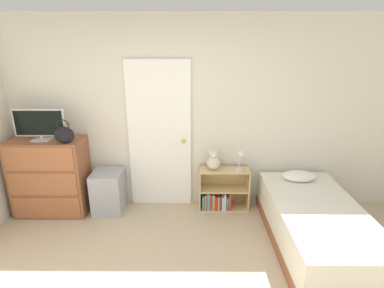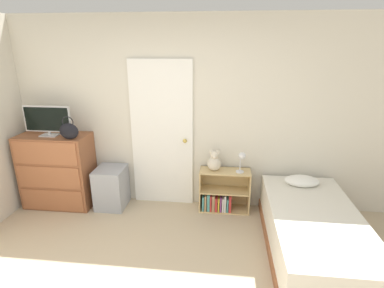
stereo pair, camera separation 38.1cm
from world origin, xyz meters
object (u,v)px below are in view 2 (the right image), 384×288
handbag (69,131)px  bookshelf (221,194)px  tv (47,120)px  bed (313,233)px  dresser (58,171)px  desk_lamp (242,158)px  teddy_bear (214,162)px  storage_bin (111,187)px

handbag → bookshelf: handbag is taller
tv → bed: size_ratio=0.33×
tv → bed: bearing=-11.6°
bed → tv: bearing=168.4°
dresser → bookshelf: (2.27, 0.10, -0.29)m
dresser → tv: bearing=-130.3°
desk_lamp → bed: (0.76, -0.76, -0.53)m
teddy_bear → desk_lamp: size_ratio=1.01×
teddy_bear → bed: bearing=-35.8°
teddy_bear → handbag: bearing=-172.6°
handbag → bookshelf: (1.95, 0.24, -0.91)m
bookshelf → desk_lamp: (0.25, -0.04, 0.56)m
handbag → desk_lamp: size_ratio=1.06×
dresser → bed: (3.27, -0.70, -0.26)m
bookshelf → teddy_bear: size_ratio=2.37×
dresser → teddy_bear: size_ratio=3.61×
tv → bookshelf: tv is taller
dresser → handbag: size_ratio=3.42×
handbag → bed: bearing=-10.8°
handbag → teddy_bear: 1.90m
tv → teddy_bear: size_ratio=2.22×
tv → handbag: tv is taller
storage_bin → desk_lamp: desk_lamp is taller
handbag → storage_bin: handbag is taller
bed → bookshelf: bearing=141.5°
desk_lamp → handbag: bearing=-174.8°
storage_bin → desk_lamp: 1.84m
tv → teddy_bear: tv is taller
teddy_bear → storage_bin: bearing=-177.0°
handbag → desk_lamp: bearing=5.2°
bookshelf → dresser: bearing=-177.6°
handbag → bookshelf: bearing=7.0°
bookshelf → bed: bed is taller
handbag → storage_bin: bearing=21.4°
bookshelf → teddy_bear: teddy_bear is taller
dresser → teddy_bear: bearing=2.5°
tv → bookshelf: size_ratio=0.94×
bookshelf → storage_bin: bearing=-177.2°
desk_lamp → bed: bearing=-45.2°
storage_bin → tv: bearing=-176.5°
storage_bin → bed: bearing=-16.0°
desk_lamp → teddy_bear: bearing=173.7°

